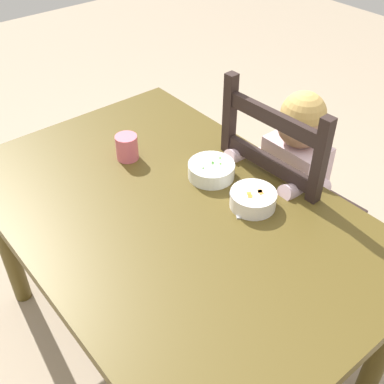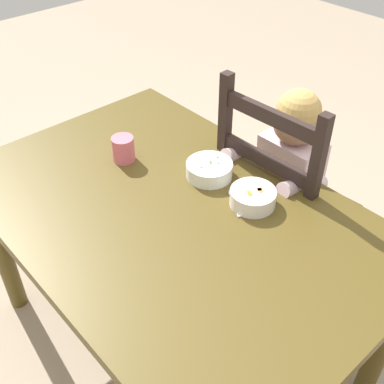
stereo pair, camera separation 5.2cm
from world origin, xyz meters
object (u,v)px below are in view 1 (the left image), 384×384
(drinking_cup, at_px, (127,147))
(bowl_of_peas, at_px, (211,170))
(spoon, at_px, (235,198))
(bowl_of_carrots, at_px, (253,199))
(child_figure, at_px, (288,176))
(dining_chair, at_px, (284,209))
(dining_table, at_px, (172,230))

(drinking_cup, bearing_deg, bowl_of_peas, 30.44)
(bowl_of_peas, relative_size, spoon, 1.27)
(bowl_of_peas, height_order, bowl_of_carrots, same)
(child_figure, height_order, bowl_of_carrots, child_figure)
(dining_chair, distance_m, bowl_of_peas, 0.41)
(child_figure, bearing_deg, drinking_cup, -129.24)
(dining_table, bearing_deg, bowl_of_peas, 102.88)
(drinking_cup, bearing_deg, dining_chair, 50.77)
(dining_chair, distance_m, drinking_cup, 0.65)
(bowl_of_peas, relative_size, drinking_cup, 1.73)
(dining_table, bearing_deg, bowl_of_carrots, 53.53)
(bowl_of_peas, bearing_deg, bowl_of_carrots, -0.01)
(dining_table, distance_m, child_figure, 0.50)
(child_figure, height_order, drinking_cup, child_figure)
(dining_table, height_order, bowl_of_peas, bowl_of_peas)
(bowl_of_peas, bearing_deg, dining_table, -77.12)
(dining_chair, height_order, spoon, dining_chair)
(dining_table, height_order, bowl_of_carrots, bowl_of_carrots)
(dining_table, xyz_separation_m, bowl_of_peas, (-0.05, 0.20, 0.12))
(child_figure, xyz_separation_m, spoon, (0.04, -0.31, 0.08))
(spoon, bearing_deg, bowl_of_peas, 171.36)
(bowl_of_carrots, bearing_deg, dining_table, -126.47)
(dining_chair, bearing_deg, dining_table, -96.22)
(dining_table, relative_size, bowl_of_peas, 8.80)
(dining_chair, xyz_separation_m, bowl_of_peas, (-0.10, -0.30, 0.27))
(drinking_cup, bearing_deg, bowl_of_carrots, 18.73)
(dining_chair, xyz_separation_m, child_figure, (-0.00, -0.00, 0.16))
(drinking_cup, bearing_deg, child_figure, 50.76)
(bowl_of_peas, height_order, spoon, bowl_of_peas)
(child_figure, bearing_deg, dining_chair, 52.30)
(spoon, bearing_deg, dining_chair, 96.79)
(dining_table, bearing_deg, drinking_cup, 171.76)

